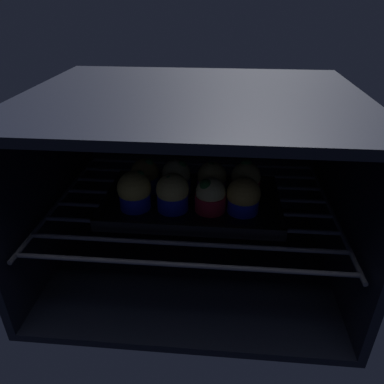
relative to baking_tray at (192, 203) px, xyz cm
name	(u,v)px	position (x,y,z in cm)	size (l,w,h in cm)	color
oven_cavity	(195,178)	(0.00, 6.14, 2.29)	(59.00, 47.00, 37.00)	black
oven_rack	(193,203)	(0.00, 1.89, -1.11)	(54.80, 42.00, 0.80)	#444756
baking_tray	(192,203)	(0.00, 0.00, 0.00)	(33.55, 20.24, 2.20)	black
muffin_row0_col0	(135,191)	(-10.32, -3.38, 3.91)	(6.27, 6.27, 7.28)	#1928B7
muffin_row0_col1	(173,193)	(-3.27, -3.33, 3.86)	(6.03, 6.03, 7.15)	#1928B7
muffin_row0_col2	(210,196)	(3.62, -3.02, 3.50)	(5.77, 5.77, 6.68)	red
muffin_row0_col3	(243,196)	(9.63, -2.93, 3.59)	(6.15, 6.15, 6.79)	#1928B7
muffin_row1_col0	(145,176)	(-9.75, 3.59, 3.58)	(5.77, 5.77, 7.01)	#1928B7
muffin_row1_col1	(176,178)	(-3.37, 2.94, 3.82)	(5.77, 5.77, 7.13)	#1928B7
muffin_row1_col2	(212,180)	(3.63, 3.02, 3.67)	(5.77, 5.77, 6.95)	#7A238C
muffin_row1_col3	(246,179)	(10.28, 3.73, 3.71)	(5.79, 5.79, 7.24)	red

